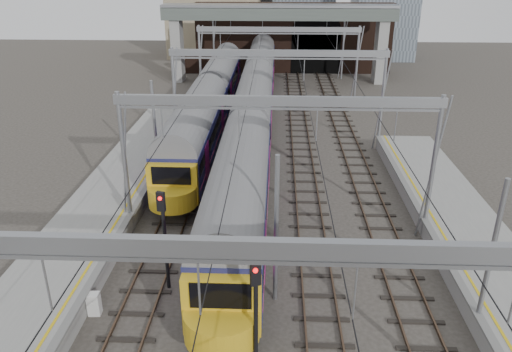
{
  "coord_description": "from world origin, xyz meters",
  "views": [
    {
      "loc": [
        -0.08,
        -16.57,
        14.14
      ],
      "look_at": [
        -1.22,
        10.41,
        2.4
      ],
      "focal_mm": 35.0,
      "sensor_mm": 36.0,
      "label": 1
    }
  ],
  "objects_px": {
    "signal_near_left": "(164,229)",
    "signal_near_centre": "(256,305)",
    "train_second": "(210,100)",
    "train_main": "(258,82)",
    "relay_cabinet": "(94,304)"
  },
  "relations": [
    {
      "from": "train_second",
      "to": "signal_near_centre",
      "type": "distance_m",
      "value": 29.67
    },
    {
      "from": "signal_near_centre",
      "to": "train_main",
      "type": "bearing_deg",
      "value": 70.52
    },
    {
      "from": "train_main",
      "to": "relay_cabinet",
      "type": "height_order",
      "value": "train_main"
    },
    {
      "from": "signal_near_left",
      "to": "relay_cabinet",
      "type": "bearing_deg",
      "value": -128.62
    },
    {
      "from": "train_second",
      "to": "signal_near_left",
      "type": "height_order",
      "value": "train_second"
    },
    {
      "from": "train_main",
      "to": "signal_near_left",
      "type": "xyz_separation_m",
      "value": [
        -2.99,
        -31.17,
        0.51
      ]
    },
    {
      "from": "signal_near_left",
      "to": "signal_near_centre",
      "type": "relative_size",
      "value": 1.01
    },
    {
      "from": "train_main",
      "to": "relay_cabinet",
      "type": "distance_m",
      "value": 33.71
    },
    {
      "from": "train_main",
      "to": "signal_near_centre",
      "type": "xyz_separation_m",
      "value": [
        1.32,
        -36.27,
        0.48
      ]
    },
    {
      "from": "signal_near_left",
      "to": "signal_near_centre",
      "type": "bearing_deg",
      "value": -33.42
    },
    {
      "from": "train_main",
      "to": "relay_cabinet",
      "type": "relative_size",
      "value": 67.63
    },
    {
      "from": "train_second",
      "to": "relay_cabinet",
      "type": "bearing_deg",
      "value": -93.95
    },
    {
      "from": "train_main",
      "to": "signal_near_centre",
      "type": "bearing_deg",
      "value": -87.92
    },
    {
      "from": "signal_near_left",
      "to": "signal_near_centre",
      "type": "height_order",
      "value": "signal_near_left"
    },
    {
      "from": "train_main",
      "to": "train_second",
      "type": "height_order",
      "value": "train_main"
    }
  ]
}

